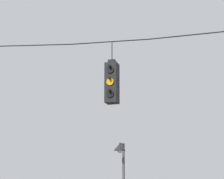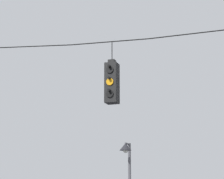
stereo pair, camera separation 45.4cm
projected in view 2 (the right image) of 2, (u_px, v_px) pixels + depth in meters
The scene contains 3 objects.
span_wire at pixel (191, 28), 11.64m from camera, with size 16.26×0.03×0.56m.
traffic_light_near_left_pole at pixel (112, 83), 12.04m from camera, with size 0.34×0.46×1.77m.
street_lamp at pixel (127, 170), 17.55m from camera, with size 0.48×0.83×4.40m.
Camera 2 is at (1.61, -10.97, 2.43)m, focal length 70.00 mm.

